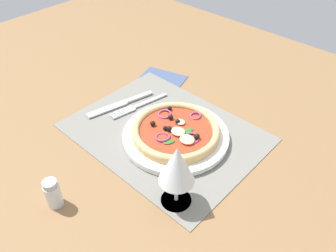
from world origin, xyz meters
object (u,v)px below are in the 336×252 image
at_px(plate, 176,135).
at_px(pizza, 177,130).
at_px(knife, 120,104).
at_px(pepper_shaker, 53,193).
at_px(napkin, 160,81).
at_px(fork, 137,106).
at_px(wine_glass, 177,166).

xyz_separation_m(plate, pizza, (-0.00, 0.00, 0.02)).
xyz_separation_m(knife, pepper_shaker, (-0.16, 0.31, 0.03)).
bearing_deg(plate, pizza, 169.25).
distance_m(knife, napkin, 0.17).
xyz_separation_m(fork, knife, (0.04, 0.02, 0.00)).
relative_size(napkin, pepper_shaker, 2.03).
relative_size(knife, napkin, 1.46).
relative_size(fork, knife, 0.90).
bearing_deg(plate, napkin, -37.47).
distance_m(pizza, napkin, 0.27).
bearing_deg(pizza, fork, -6.52).
relative_size(fork, pepper_shaker, 2.68).
bearing_deg(pizza, plate, -10.75).
xyz_separation_m(plate, pepper_shaker, (0.05, 0.31, 0.02)).
bearing_deg(knife, wine_glass, 80.95).
bearing_deg(pizza, knife, 1.49).
relative_size(plate, knife, 1.32).
xyz_separation_m(plate, wine_glass, (-0.13, 0.14, 0.09)).
bearing_deg(plate, pepper_shaker, 81.07).
xyz_separation_m(pizza, wine_glass, (-0.13, 0.14, 0.07)).
height_order(plate, pizza, pizza).
bearing_deg(napkin, knife, 91.92).
distance_m(knife, pepper_shaker, 0.35).
height_order(pizza, napkin, pizza).
height_order(pizza, wine_glass, wine_glass).
relative_size(pizza, napkin, 1.58).
bearing_deg(plate, wine_glass, 131.51).
height_order(wine_glass, pepper_shaker, wine_glass).
bearing_deg(fork, pepper_shaker, 30.09).
bearing_deg(knife, plate, 104.88).
distance_m(pizza, fork, 0.17).
bearing_deg(fork, pizza, 94.63).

